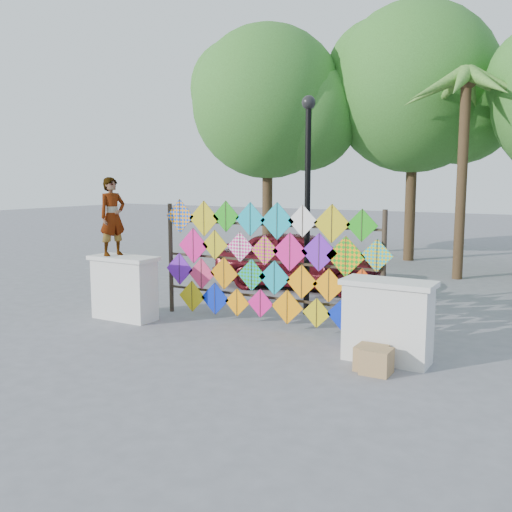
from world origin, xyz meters
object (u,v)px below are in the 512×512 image
object	(u,v)px
kite_rack	(268,263)
lamppost	(308,185)
vendor_woman	(112,217)
sedan	(300,259)

from	to	relation	value
kite_rack	lamppost	world-z (taller)	lamppost
vendor_woman	sedan	size ratio (longest dim) A/B	0.36
vendor_woman	lamppost	world-z (taller)	lamppost
kite_rack	lamppost	distance (m)	1.95
vendor_woman	sedan	distance (m)	5.26
sedan	lamppost	distance (m)	3.48
lamppost	vendor_woman	bearing A→B (deg)	-145.96
kite_rack	vendor_woman	world-z (taller)	vendor_woman
kite_rack	lamppost	xyz separation A→B (m)	(0.22, 1.27, 1.46)
sedan	lamppost	world-z (taller)	lamppost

